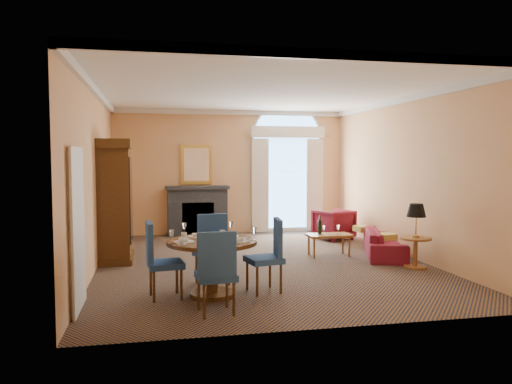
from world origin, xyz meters
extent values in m
plane|color=#121D39|center=(0.00, 0.00, 0.00)|extent=(7.50, 7.50, 0.00)
cube|color=#EAAC6F|center=(0.00, 3.75, 1.60)|extent=(6.00, 0.04, 3.20)
cube|color=#EAAC6F|center=(-3.00, 0.00, 1.60)|extent=(0.04, 7.50, 3.20)
cube|color=#EAAC6F|center=(3.00, 0.00, 1.60)|extent=(0.04, 7.50, 3.20)
cube|color=white|center=(0.00, 0.00, 3.20)|extent=(6.00, 7.50, 0.04)
cube|color=white|center=(0.00, 0.00, 3.14)|extent=(6.00, 7.50, 0.12)
cube|color=white|center=(-2.96, -2.40, 1.03)|extent=(0.08, 0.90, 2.06)
cube|color=#2F3238|center=(-0.90, 3.55, 0.60)|extent=(1.50, 0.40, 1.20)
cube|color=#2F3238|center=(-0.90, 3.52, 1.24)|extent=(1.60, 0.46, 0.08)
cube|color=gold|center=(-0.90, 3.72, 1.80)|extent=(0.80, 0.04, 1.00)
cube|color=white|center=(-0.90, 3.70, 1.80)|extent=(0.64, 0.02, 0.84)
cube|color=white|center=(1.50, 3.73, 1.25)|extent=(1.90, 0.04, 2.50)
cube|color=#7FAED5|center=(1.50, 3.72, 1.25)|extent=(1.70, 0.02, 2.30)
cylinder|color=white|center=(1.50, 3.73, 2.50)|extent=(1.90, 0.04, 1.90)
cube|color=beige|center=(0.75, 3.61, 1.25)|extent=(0.45, 0.06, 2.45)
cube|color=beige|center=(2.25, 3.61, 1.25)|extent=(0.45, 0.06, 2.45)
cube|color=beige|center=(1.50, 3.61, 2.65)|extent=(2.00, 0.08, 0.30)
cube|color=#3F250E|center=(-2.72, 0.71, 1.08)|extent=(0.59, 1.08, 2.15)
cube|color=#3F250E|center=(-2.72, 0.71, 2.24)|extent=(0.67, 1.18, 0.17)
cube|color=#3F250E|center=(-2.72, 0.71, 0.05)|extent=(0.67, 1.18, 0.11)
cylinder|color=#3F250E|center=(-1.18, -2.14, 0.78)|extent=(1.28, 1.28, 0.05)
cylinder|color=#3F250E|center=(-1.18, -2.14, 0.38)|extent=(0.17, 0.17, 0.75)
cylinder|color=#3F250E|center=(-1.18, -2.14, 0.03)|extent=(0.64, 0.64, 0.06)
cylinder|color=white|center=(-0.89, -1.85, 0.81)|extent=(0.29, 0.29, 0.01)
imported|color=white|center=(-0.89, -1.85, 0.84)|extent=(0.15, 0.15, 0.04)
imported|color=white|center=(-0.97, -1.67, 0.85)|extent=(0.09, 0.09, 0.07)
cylinder|color=white|center=(-1.36, -1.77, 0.81)|extent=(0.29, 0.29, 0.01)
imported|color=white|center=(-1.36, -1.77, 0.84)|extent=(0.15, 0.15, 0.04)
imported|color=white|center=(-1.56, -1.79, 0.85)|extent=(0.09, 0.09, 0.07)
cylinder|color=white|center=(-1.58, -2.20, 0.81)|extent=(0.29, 0.29, 0.01)
imported|color=white|center=(-1.58, -2.20, 0.84)|extent=(0.15, 0.15, 0.04)
imported|color=white|center=(-1.62, -2.39, 0.85)|extent=(0.09, 0.09, 0.07)
cylinder|color=white|center=(-1.24, -2.54, 0.81)|extent=(0.29, 0.29, 0.01)
imported|color=white|center=(-1.24, -2.54, 0.84)|extent=(0.15, 0.15, 0.04)
imported|color=white|center=(-1.08, -2.63, 0.85)|extent=(0.09, 0.09, 0.07)
cylinder|color=white|center=(-0.82, -2.32, 0.81)|extent=(0.29, 0.29, 0.01)
imported|color=white|center=(-0.82, -2.32, 0.84)|extent=(0.15, 0.15, 0.04)
imported|color=white|center=(-0.67, -2.19, 0.85)|extent=(0.09, 0.09, 0.07)
cube|color=navy|center=(-1.10, -1.45, 0.48)|extent=(0.63, 0.63, 0.08)
cube|color=navy|center=(-1.07, -1.23, 0.79)|extent=(0.49, 0.13, 0.57)
cylinder|color=#3F250E|center=(-0.99, -1.20, 0.22)|extent=(0.04, 0.04, 0.44)
cylinder|color=#3F250E|center=(-1.34, -1.34, 0.22)|extent=(0.04, 0.04, 0.44)
cylinder|color=#3F250E|center=(-0.85, -1.55, 0.22)|extent=(0.04, 0.04, 0.44)
cylinder|color=#3F250E|center=(-1.20, -1.69, 0.22)|extent=(0.04, 0.04, 0.44)
cube|color=navy|center=(-1.22, -2.92, 0.48)|extent=(0.52, 0.52, 0.08)
cube|color=navy|center=(-1.24, -3.14, 0.79)|extent=(0.48, 0.10, 0.57)
cylinder|color=#3F250E|center=(-1.39, -3.13, 0.22)|extent=(0.04, 0.04, 0.44)
cylinder|color=#3F250E|center=(-1.02, -3.09, 0.22)|extent=(0.04, 0.04, 0.44)
cylinder|color=#3F250E|center=(-1.43, -2.76, 0.22)|extent=(0.04, 0.04, 0.44)
cylinder|color=#3F250E|center=(-1.06, -2.72, 0.22)|extent=(0.04, 0.04, 0.44)
cube|color=navy|center=(-0.41, -2.06, 0.48)|extent=(0.57, 0.57, 0.08)
cube|color=navy|center=(-0.19, -2.04, 0.79)|extent=(0.12, 0.49, 0.57)
cylinder|color=#3F250E|center=(-0.19, -2.20, 0.22)|extent=(0.04, 0.04, 0.44)
cylinder|color=#3F250E|center=(-0.26, -1.84, 0.22)|extent=(0.04, 0.04, 0.44)
cylinder|color=#3F250E|center=(-0.55, -2.28, 0.22)|extent=(0.04, 0.04, 0.44)
cylinder|color=#3F250E|center=(-0.63, -1.91, 0.22)|extent=(0.04, 0.04, 0.44)
cube|color=navy|center=(-1.83, -2.09, 0.48)|extent=(0.53, 0.53, 0.08)
cube|color=navy|center=(-2.05, -2.07, 0.79)|extent=(0.11, 0.48, 0.57)
cylinder|color=#3F250E|center=(-2.04, -1.92, 0.22)|extent=(0.04, 0.04, 0.44)
cylinder|color=#3F250E|center=(-2.00, -2.29, 0.22)|extent=(0.04, 0.04, 0.44)
cylinder|color=#3F250E|center=(-1.67, -1.88, 0.22)|extent=(0.04, 0.04, 0.44)
cylinder|color=#3F250E|center=(-1.63, -2.25, 0.22)|extent=(0.04, 0.04, 0.44)
imported|color=maroon|center=(2.55, 0.05, 0.27)|extent=(1.29, 1.95, 0.53)
imported|color=maroon|center=(2.27, 2.21, 0.37)|extent=(1.02, 1.04, 0.73)
cube|color=#945E2C|center=(1.46, 0.31, 0.42)|extent=(0.88, 0.50, 0.05)
cylinder|color=#945E2C|center=(1.10, 0.14, 0.19)|extent=(0.04, 0.04, 0.39)
cylinder|color=#945E2C|center=(1.83, 0.14, 0.19)|extent=(0.04, 0.04, 0.39)
cylinder|color=#945E2C|center=(1.10, 0.49, 0.19)|extent=(0.04, 0.04, 0.39)
cylinder|color=#945E2C|center=(1.83, 0.49, 0.19)|extent=(0.04, 0.04, 0.39)
cylinder|color=#945E2C|center=(2.60, -1.06, 0.54)|extent=(0.56, 0.56, 0.04)
cylinder|color=#945E2C|center=(2.60, -1.06, 0.26)|extent=(0.07, 0.07, 0.52)
cylinder|color=#945E2C|center=(2.60, -1.06, 0.02)|extent=(0.41, 0.41, 0.04)
camera|label=1|loc=(-1.98, -9.14, 1.99)|focal=35.00mm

